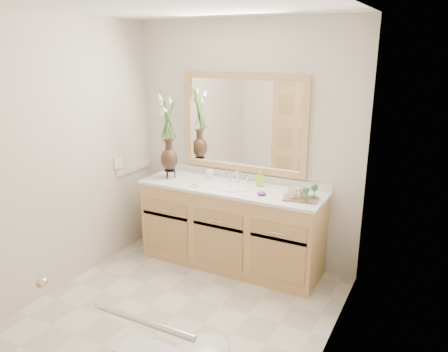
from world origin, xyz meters
The scene contains 22 objects.
floor centered at (0.00, 0.00, 0.00)m, with size 2.60×2.60×0.00m, color #BBB2A0.
ceiling centered at (0.00, 0.00, 2.40)m, with size 2.40×2.60×0.02m, color white.
wall_back centered at (0.00, 1.30, 1.20)m, with size 2.40×0.02×2.40m, color beige.
wall_front centered at (0.00, -1.30, 1.20)m, with size 2.40×0.02×2.40m, color beige.
wall_left centered at (-1.20, 0.00, 1.20)m, with size 0.02×2.60×2.40m, color beige.
wall_right centered at (1.20, 0.00, 1.20)m, with size 0.02×2.60×2.40m, color beige.
vanity centered at (0.00, 1.01, 0.40)m, with size 1.80×0.55×0.80m.
counter centered at (0.00, 1.01, 0.82)m, with size 1.84×0.57×0.03m, color silver.
sink centered at (0.00, 1.00, 0.78)m, with size 0.38×0.34×0.23m.
mirror centered at (0.00, 1.28, 1.41)m, with size 1.32×0.04×0.97m.
switch_plate centered at (-1.19, 0.76, 0.98)m, with size 0.02×0.12×0.12m, color white.
grab_bar centered at (0.70, -1.27, 0.95)m, with size 0.03×0.03×0.55m, color silver.
flower_vase centered at (-0.69, 0.97, 1.40)m, with size 0.21×0.21×0.84m.
tumbler centered at (-0.31, 1.14, 0.88)m, with size 0.07×0.07×0.09m, color silver.
soap_dish centered at (-0.32, 0.87, 0.84)m, with size 0.10×0.10×0.03m.
soap_bottle centered at (0.24, 1.16, 0.90)m, with size 0.06×0.06×0.14m, color #A8EB37.
purple_dish centered at (0.36, 0.91, 0.85)m, with size 0.09×0.07×0.03m, color #602775.
tray centered at (0.71, 0.97, 0.84)m, with size 0.30×0.20×0.02m, color brown.
mug_left centered at (0.65, 0.93, 0.90)m, with size 0.10×0.09×0.10m, color silver.
mug_right centered at (0.73, 1.00, 0.90)m, with size 0.10×0.10×0.10m, color silver.
goblet_front centered at (0.78, 0.90, 0.93)m, with size 0.06×0.06×0.13m.
goblet_back centered at (0.82, 1.02, 0.93)m, with size 0.06×0.06×0.13m.
Camera 1 is at (1.81, -2.59, 2.13)m, focal length 35.00 mm.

